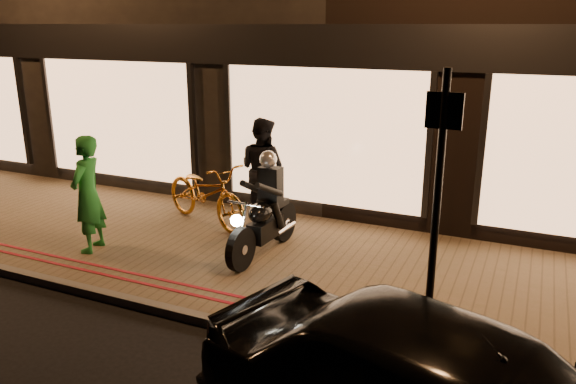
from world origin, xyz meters
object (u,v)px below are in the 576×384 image
object	(u,v)px
bicycle_gold	(206,193)
motorcycle	(265,215)
person_green	(88,194)
sign_post	(437,204)

from	to	relation	value
bicycle_gold	motorcycle	bearing A→B (deg)	-95.15
person_green	motorcycle	bearing A→B (deg)	97.95
bicycle_gold	person_green	bearing A→B (deg)	172.64
motorcycle	person_green	world-z (taller)	person_green
sign_post	person_green	distance (m)	5.40
motorcycle	person_green	distance (m)	2.72
bicycle_gold	sign_post	bearing A→B (deg)	-98.20
sign_post	person_green	xyz separation A→B (m)	(-5.30, 0.73, -0.77)
bicycle_gold	person_green	world-z (taller)	person_green
person_green	sign_post	bearing A→B (deg)	68.90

